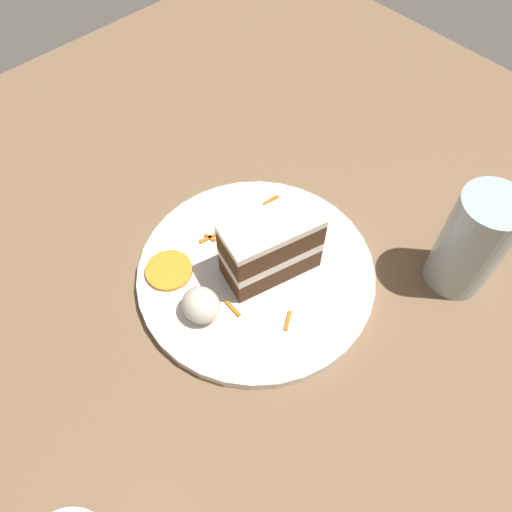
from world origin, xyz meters
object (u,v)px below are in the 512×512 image
Objects in this scene: plate at (256,273)px; drinking_glass at (470,248)px; cream_dollop at (201,305)px; cake_slice at (270,246)px; orange_garnish at (169,270)px.

drinking_glass is at bearing -132.61° from plate.
drinking_glass is at bearing -121.91° from cream_dollop.
cake_slice is 0.13m from orange_garnish.
plate is 0.25m from drinking_glass.
cake_slice reaches higher than orange_garnish.
plate is 0.05m from cake_slice.
cake_slice is at bearing 46.30° from drinking_glass.
drinking_glass is at bearing 60.56° from cake_slice.
orange_garnish is at bearing 47.76° from drinking_glass.
plate is 0.09m from cream_dollop.
cream_dollop is 0.07m from orange_garnish.
orange_garnish is at bearing -115.25° from cake_slice.
cream_dollop is at bearing 90.36° from plate.
drinking_glass is (-0.23, -0.26, 0.04)m from orange_garnish.
drinking_glass is (-0.16, -0.26, 0.03)m from cream_dollop.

